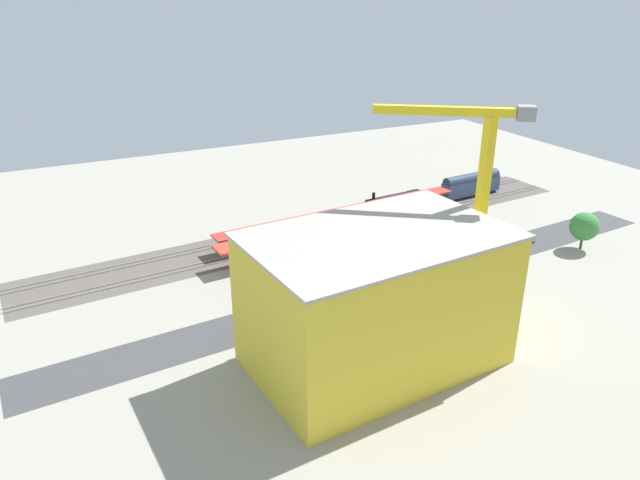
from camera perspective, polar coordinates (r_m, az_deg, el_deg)
ground_plane at (r=108.49m, az=5.86°, el=-2.95°), size 199.48×199.48×0.00m
rail_bed at (r=126.21m, az=0.51°, el=1.06°), size 125.45×24.36×0.01m
street_asphalt at (r=104.71m, az=7.33°, el=-4.04°), size 125.00×18.45×0.01m
track_rails at (r=126.14m, az=0.51°, el=1.13°), size 124.32×17.97×0.12m
platform_canopy_near at (r=118.05m, az=2.33°, el=1.70°), size 54.52×8.84×4.61m
platform_canopy_far at (r=125.69m, az=2.19°, el=2.76°), size 58.01×8.53×3.92m
locomotive at (r=138.16m, az=7.49°, el=3.68°), size 17.08×4.11×5.26m
passenger_coach at (r=150.28m, az=14.37°, el=5.25°), size 17.16×4.10×5.84m
parked_car_0 at (r=126.04m, az=19.20°, el=0.04°), size 4.36×2.20×1.70m
parked_car_1 at (r=120.73m, az=16.43°, el=-0.64°), size 4.26×2.10×1.65m
parked_car_2 at (r=117.11m, az=13.74°, el=-1.08°), size 4.82×2.31×1.71m
parked_car_3 at (r=112.64m, az=10.90°, el=-1.79°), size 4.46×2.13×1.78m
parked_car_4 at (r=107.67m, az=7.50°, el=-2.80°), size 4.20×2.12×1.71m
parked_car_5 at (r=104.24m, az=4.27°, el=-3.57°), size 4.36×2.23×1.72m
parked_car_6 at (r=101.35m, az=0.39°, el=-4.33°), size 4.35×1.94×1.69m
construction_building at (r=79.12m, az=5.47°, el=-5.89°), size 34.20×22.87×18.58m
construction_roof_slab at (r=74.98m, az=5.74°, el=0.46°), size 34.84×23.51×0.40m
tower_crane at (r=88.82m, az=14.55°, el=3.59°), size 18.79×13.93×32.93m
box_truck_0 at (r=98.81m, az=4.24°, el=-4.54°), size 8.64×3.18×3.50m
box_truck_1 at (r=91.36m, az=-3.01°, el=-7.05°), size 9.35×2.66×3.29m
box_truck_2 at (r=96.48m, az=3.43°, el=-5.32°), size 8.41×2.61×3.28m
street_tree_0 at (r=126.03m, az=24.14°, el=1.20°), size 5.57×5.57×7.50m
street_tree_1 at (r=95.22m, az=5.97°, el=-4.13°), size 4.12×4.12×6.17m
street_tree_2 at (r=99.05m, az=10.06°, el=-2.67°), size 5.16×5.16×7.58m
street_tree_3 at (r=89.72m, az=-0.06°, el=-4.97°), size 6.27×6.27×8.39m
traffic_light at (r=105.79m, az=14.03°, el=-1.61°), size 0.50×0.36×6.75m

